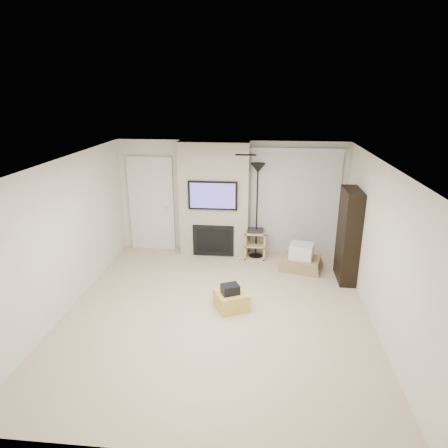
# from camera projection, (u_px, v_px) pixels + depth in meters

# --- Properties ---
(floor) EXTENTS (5.00, 5.50, 0.00)m
(floor) POSITION_uv_depth(u_px,v_px,m) (217.00, 312.00, 6.65)
(floor) COLOR #C6B08F
(floor) RESTS_ON ground
(ceiling) EXTENTS (5.00, 5.50, 0.00)m
(ceiling) POSITION_uv_depth(u_px,v_px,m) (216.00, 163.00, 5.85)
(ceiling) COLOR white
(ceiling) RESTS_ON wall_back
(wall_back) EXTENTS (5.00, 0.00, 2.50)m
(wall_back) POSITION_uv_depth(u_px,v_px,m) (231.00, 197.00, 8.84)
(wall_back) COLOR silver
(wall_back) RESTS_ON ground
(wall_front) EXTENTS (5.00, 0.00, 2.50)m
(wall_front) POSITION_uv_depth(u_px,v_px,m) (182.00, 351.00, 3.66)
(wall_front) COLOR silver
(wall_front) RESTS_ON ground
(wall_left) EXTENTS (0.00, 5.50, 2.50)m
(wall_left) POSITION_uv_depth(u_px,v_px,m) (64.00, 237.00, 6.49)
(wall_left) COLOR silver
(wall_left) RESTS_ON ground
(wall_right) EXTENTS (0.00, 5.50, 2.50)m
(wall_right) POSITION_uv_depth(u_px,v_px,m) (381.00, 248.00, 6.02)
(wall_right) COLOR silver
(wall_right) RESTS_ON ground
(hvac_vent) EXTENTS (0.35, 0.18, 0.01)m
(hvac_vent) POSITION_uv_depth(u_px,v_px,m) (246.00, 155.00, 6.57)
(hvac_vent) COLOR silver
(hvac_vent) RESTS_ON ceiling
(ottoman) EXTENTS (0.66, 0.66, 0.30)m
(ottoman) POSITION_uv_depth(u_px,v_px,m) (231.00, 300.00, 6.74)
(ottoman) COLOR gold
(ottoman) RESTS_ON floor
(black_bag) EXTENTS (0.35, 0.32, 0.16)m
(black_bag) POSITION_uv_depth(u_px,v_px,m) (230.00, 289.00, 6.62)
(black_bag) COLOR black
(black_bag) RESTS_ON ottoman
(fireplace_wall) EXTENTS (1.50, 0.47, 2.50)m
(fireplace_wall) POSITION_uv_depth(u_px,v_px,m) (214.00, 200.00, 8.68)
(fireplace_wall) COLOR #B0A28E
(fireplace_wall) RESTS_ON floor
(entry_door) EXTENTS (1.02, 0.11, 2.14)m
(entry_door) POSITION_uv_depth(u_px,v_px,m) (152.00, 204.00, 9.04)
(entry_door) COLOR silver
(entry_door) RESTS_ON floor
(vertical_blinds) EXTENTS (1.98, 0.10, 2.37)m
(vertical_blinds) POSITION_uv_depth(u_px,v_px,m) (295.00, 199.00, 8.66)
(vertical_blinds) COLOR silver
(vertical_blinds) RESTS_ON floor
(floor_lamp) EXTENTS (0.31, 0.31, 2.09)m
(floor_lamp) POSITION_uv_depth(u_px,v_px,m) (258.00, 184.00, 8.32)
(floor_lamp) COLOR black
(floor_lamp) RESTS_ON floor
(av_stand) EXTENTS (0.45, 0.38, 0.66)m
(av_stand) POSITION_uv_depth(u_px,v_px,m) (255.00, 243.00, 8.72)
(av_stand) COLOR tan
(av_stand) RESTS_ON floor
(box_stack) EXTENTS (0.95, 0.81, 0.55)m
(box_stack) POSITION_uv_depth(u_px,v_px,m) (301.00, 260.00, 8.19)
(box_stack) COLOR #967B53
(box_stack) RESTS_ON floor
(bookshelf) EXTENTS (0.30, 0.80, 1.80)m
(bookshelf) POSITION_uv_depth(u_px,v_px,m) (348.00, 236.00, 7.55)
(bookshelf) COLOR black
(bookshelf) RESTS_ON floor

